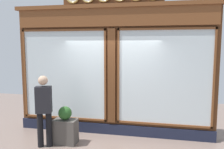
{
  "coord_description": "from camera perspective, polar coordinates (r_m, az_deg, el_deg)",
  "views": [
    {
      "loc": [
        -1.31,
        6.1,
        2.39
      ],
      "look_at": [
        0.0,
        0.0,
        1.62
      ],
      "focal_mm": 38.58,
      "sensor_mm": 36.0,
      "label": 1
    }
  ],
  "objects": [
    {
      "name": "planter_shrub",
      "position": [
        5.96,
        -11.08,
        -8.95
      ],
      "size": [
        0.32,
        0.32,
        0.32
      ],
      "primitive_type": "sphere",
      "color": "#285623",
      "rests_on": "planter_box"
    },
    {
      "name": "planter_box",
      "position": [
        6.1,
        -10.98,
        -13.11
      ],
      "size": [
        0.56,
        0.36,
        0.6
      ],
      "primitive_type": "cube",
      "color": "#4C4742",
      "rests_on": "ground_plane"
    },
    {
      "name": "pedestrian",
      "position": [
        5.85,
        -15.84,
        -7.65
      ],
      "size": [
        0.41,
        0.32,
        1.69
      ],
      "color": "black",
      "rests_on": "ground_plane"
    },
    {
      "name": "shop_facade",
      "position": [
        6.4,
        0.23,
        1.23
      ],
      "size": [
        5.36,
        0.42,
        3.9
      ],
      "color": "#5B3319",
      "rests_on": "ground_plane"
    }
  ]
}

